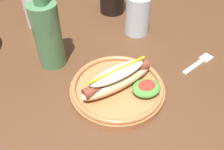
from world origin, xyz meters
TOP-DOWN VIEW (x-y plane):
  - dining_table at (0.00, 0.00)m, footprint 1.29×0.94m
  - hot_dog_plate at (-0.01, -0.18)m, footprint 0.23×0.23m
  - fork at (0.25, -0.18)m, footprint 0.12×0.05m
  - water_cup at (-0.11, 0.22)m, footprint 0.08×0.08m
  - extra_cup at (0.17, 0.04)m, footprint 0.08×0.08m
  - glass_bottle at (-0.12, 0.00)m, footprint 0.07×0.07m

SIDE VIEW (x-z plane):
  - dining_table at x=0.00m, z-range 0.27..1.01m
  - fork at x=0.25m, z-range 0.74..0.74m
  - hot_dog_plate at x=-0.01m, z-range 0.72..0.80m
  - water_cup at x=-0.11m, z-range 0.74..0.85m
  - extra_cup at x=0.17m, z-range 0.74..0.86m
  - glass_bottle at x=-0.12m, z-range 0.71..0.97m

